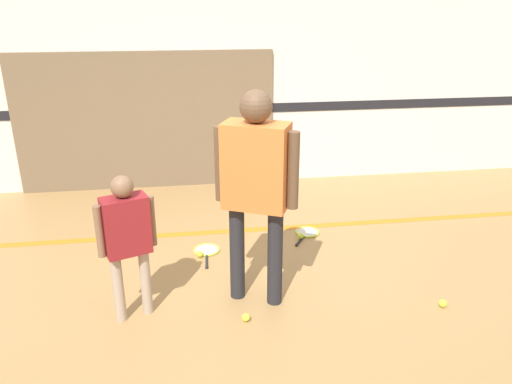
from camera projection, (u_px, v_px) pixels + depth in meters
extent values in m
plane|color=#A87F4C|center=(238.00, 296.00, 4.28)|extent=(16.00, 16.00, 0.00)
cube|color=silver|center=(211.00, 64.00, 6.38)|extent=(16.00, 0.06, 3.20)
cube|color=black|center=(213.00, 110.00, 6.56)|extent=(16.00, 0.01, 0.12)
cube|color=#756047|center=(146.00, 122.00, 6.46)|extent=(3.30, 0.05, 1.78)
cube|color=orange|center=(225.00, 231.00, 5.47)|extent=(14.40, 0.10, 0.01)
cylinder|color=#232328|center=(237.00, 252.00, 4.14)|extent=(0.12, 0.12, 0.85)
cylinder|color=#232328|center=(275.00, 257.00, 4.06)|extent=(0.12, 0.12, 0.85)
cube|color=orange|center=(256.00, 166.00, 3.82)|extent=(0.57, 0.46, 0.67)
sphere|color=brown|center=(256.00, 106.00, 3.65)|extent=(0.25, 0.25, 0.25)
cylinder|color=brown|center=(220.00, 164.00, 3.90)|extent=(0.09, 0.09, 0.60)
cylinder|color=brown|center=(293.00, 171.00, 3.75)|extent=(0.09, 0.09, 0.60)
cylinder|color=tan|center=(118.00, 288.00, 3.87)|extent=(0.08, 0.08, 0.57)
cylinder|color=tan|center=(146.00, 281.00, 3.97)|extent=(0.08, 0.08, 0.57)
cube|color=maroon|center=(126.00, 225.00, 3.74)|extent=(0.38, 0.29, 0.45)
sphere|color=brown|center=(122.00, 187.00, 3.62)|extent=(0.17, 0.17, 0.17)
cylinder|color=brown|center=(99.00, 232.00, 3.65)|extent=(0.06, 0.06, 0.41)
cylinder|color=brown|center=(152.00, 221.00, 3.83)|extent=(0.06, 0.06, 0.41)
torus|color=#C6D838|center=(207.00, 250.00, 5.05)|extent=(0.28, 0.28, 0.02)
cylinder|color=silver|center=(207.00, 250.00, 5.05)|extent=(0.23, 0.23, 0.01)
cylinder|color=black|center=(207.00, 261.00, 4.83)|extent=(0.04, 0.23, 0.02)
sphere|color=black|center=(207.00, 267.00, 4.72)|extent=(0.03, 0.03, 0.03)
torus|color=#C6D838|center=(307.00, 232.00, 5.44)|extent=(0.37, 0.37, 0.02)
cylinder|color=silver|center=(307.00, 232.00, 5.44)|extent=(0.23, 0.23, 0.01)
cylinder|color=black|center=(300.00, 241.00, 5.24)|extent=(0.14, 0.20, 0.02)
sphere|color=black|center=(296.00, 245.00, 5.15)|extent=(0.03, 0.03, 0.03)
sphere|color=#CCE038|center=(246.00, 317.00, 3.95)|extent=(0.07, 0.07, 0.07)
sphere|color=#CCE038|center=(200.00, 254.00, 4.92)|extent=(0.07, 0.07, 0.07)
sphere|color=#CCE038|center=(301.00, 236.00, 5.29)|extent=(0.07, 0.07, 0.07)
sphere|color=#CCE038|center=(443.00, 303.00, 4.12)|extent=(0.07, 0.07, 0.07)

